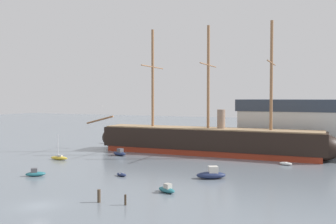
# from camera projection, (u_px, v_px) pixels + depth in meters

# --- Properties ---
(ground_plane) EXTENTS (400.00, 400.00, 0.00)m
(ground_plane) POSITION_uv_depth(u_px,v_px,m) (38.00, 206.00, 43.43)
(ground_plane) COLOR slate
(tall_ship) EXTENTS (58.83, 12.66, 28.29)m
(tall_ship) POSITION_uv_depth(u_px,v_px,m) (208.00, 140.00, 82.82)
(tall_ship) COLOR maroon
(tall_ship) RESTS_ON ground
(motorboat_foreground_left) EXTENTS (3.18, 2.95, 1.29)m
(motorboat_foreground_left) POSITION_uv_depth(u_px,v_px,m) (35.00, 173.00, 59.85)
(motorboat_foreground_left) COLOR #236670
(motorboat_foreground_left) RESTS_ON ground
(motorboat_foreground_right) EXTENTS (3.14, 2.27, 1.22)m
(motorboat_foreground_right) POSITION_uv_depth(u_px,v_px,m) (167.00, 189.00, 49.57)
(motorboat_foreground_right) COLOR #236670
(motorboat_foreground_right) RESTS_ON ground
(dinghy_near_centre) EXTENTS (2.37, 1.66, 0.51)m
(dinghy_near_centre) POSITION_uv_depth(u_px,v_px,m) (121.00, 175.00, 59.88)
(dinghy_near_centre) COLOR #1E284C
(dinghy_near_centre) RESTS_ON ground
(sailboat_mid_left) EXTENTS (3.95, 1.47, 5.04)m
(sailboat_mid_left) POSITION_uv_depth(u_px,v_px,m) (59.00, 158.00, 75.66)
(sailboat_mid_left) COLOR gold
(sailboat_mid_left) RESTS_ON ground
(motorboat_mid_right) EXTENTS (4.93, 3.90, 1.92)m
(motorboat_mid_right) POSITION_uv_depth(u_px,v_px,m) (211.00, 174.00, 58.06)
(motorboat_mid_right) COLOR #1E284C
(motorboat_mid_right) RESTS_ON ground
(motorboat_alongside_bow) EXTENTS (3.96, 2.56, 1.54)m
(motorboat_alongside_bow) POSITION_uv_depth(u_px,v_px,m) (120.00, 153.00, 81.27)
(motorboat_alongside_bow) COLOR #1E284C
(motorboat_alongside_bow) RESTS_ON ground
(dinghy_alongside_stern) EXTENTS (2.62, 1.68, 0.57)m
(dinghy_alongside_stern) POSITION_uv_depth(u_px,v_px,m) (286.00, 164.00, 69.72)
(dinghy_alongside_stern) COLOR silver
(dinghy_alongside_stern) RESTS_ON ground
(motorboat_far_left) EXTENTS (3.21, 4.73, 1.84)m
(motorboat_far_left) POSITION_uv_depth(u_px,v_px,m) (110.00, 141.00, 103.56)
(motorboat_far_left) COLOR gray
(motorboat_far_left) RESTS_ON ground
(motorboat_far_right) EXTENTS (2.24, 4.69, 1.91)m
(motorboat_far_right) POSITION_uv_depth(u_px,v_px,m) (328.00, 154.00, 78.39)
(motorboat_far_right) COLOR gray
(motorboat_far_right) RESTS_ON ground
(dinghy_distant_centre) EXTENTS (1.99, 2.88, 0.62)m
(dinghy_distant_centre) POSITION_uv_depth(u_px,v_px,m) (220.00, 144.00, 98.20)
(dinghy_distant_centre) COLOR orange
(dinghy_distant_centre) RESTS_ON ground
(mooring_piling_nearest) EXTENTS (0.40, 0.40, 1.55)m
(mooring_piling_nearest) POSITION_uv_depth(u_px,v_px,m) (99.00, 196.00, 44.87)
(mooring_piling_nearest) COLOR #4C3D2D
(mooring_piling_nearest) RESTS_ON ground
(mooring_piling_midwater) EXTENTS (0.25, 0.25, 1.24)m
(mooring_piling_midwater) POSITION_uv_depth(u_px,v_px,m) (125.00, 200.00, 43.74)
(mooring_piling_midwater) COLOR #382B1E
(mooring_piling_midwater) RESTS_ON ground
(seagull_in_flight) EXTENTS (0.87, 1.00, 0.13)m
(seagull_in_flight) POSITION_uv_depth(u_px,v_px,m) (102.00, 106.00, 65.26)
(seagull_in_flight) COLOR silver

